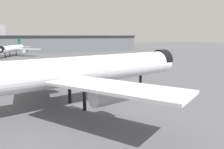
# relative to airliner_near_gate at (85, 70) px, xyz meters

# --- Properties ---
(ground) EXTENTS (900.00, 900.00, 0.00)m
(ground) POSITION_rel_airliner_near_gate_xyz_m (-2.10, -0.70, -8.17)
(ground) COLOR #56565B
(airliner_near_gate) EXTENTS (62.79, 56.09, 18.54)m
(airliner_near_gate) POSITION_rel_airliner_near_gate_xyz_m (0.00, 0.00, 0.00)
(airliner_near_gate) COLOR silver
(airliner_near_gate) RESTS_ON ground
(airliner_far_taxiway) EXTENTS (40.80, 45.85, 14.20)m
(airliner_far_taxiway) POSITION_rel_airliner_near_gate_xyz_m (-13.86, 146.56, -1.91)
(airliner_far_taxiway) COLOR silver
(airliner_far_taxiway) RESTS_ON ground
(terminal_building) EXTENTS (164.30, 38.72, 26.62)m
(terminal_building) POSITION_rel_airliner_near_gate_xyz_m (30.58, 195.60, 0.36)
(terminal_building) COLOR slate
(terminal_building) RESTS_ON ground
(service_truck_front) EXTENTS (5.84, 3.46, 3.00)m
(service_truck_front) POSITION_rel_airliner_near_gate_xyz_m (22.64, 30.60, -6.58)
(service_truck_front) COLOR black
(service_truck_front) RESTS_ON ground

